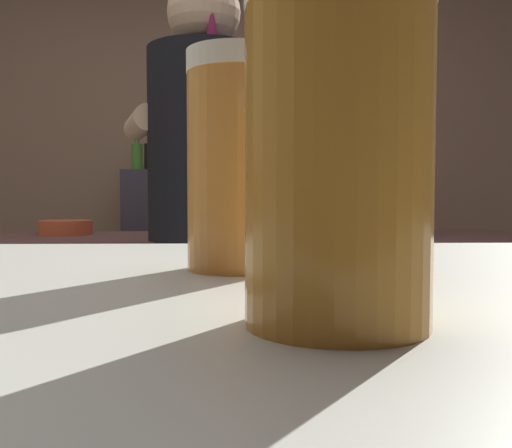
# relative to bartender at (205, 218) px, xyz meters

# --- Properties ---
(wall_back) EXTENTS (5.20, 0.10, 2.70)m
(wall_back) POSITION_rel_bartender_xyz_m (-0.14, 1.90, 0.34)
(wall_back) COLOR #9B785C
(wall_back) RESTS_ON ground
(prep_counter) EXTENTS (2.10, 0.60, 0.92)m
(prep_counter) POSITION_rel_bartender_xyz_m (0.21, 0.46, -0.55)
(prep_counter) COLOR brown
(prep_counter) RESTS_ON ground
(back_shelf) EXTENTS (0.86, 0.36, 1.22)m
(back_shelf) POSITION_rel_bartender_xyz_m (-0.13, 1.62, -0.40)
(back_shelf) COLOR #3D3742
(back_shelf) RESTS_ON ground
(bartender) EXTENTS (0.49, 0.55, 1.73)m
(bartender) POSITION_rel_bartender_xyz_m (0.00, 0.00, 0.00)
(bartender) COLOR #29262E
(bartender) RESTS_ON ground
(knife_block) EXTENTS (0.10, 0.08, 0.28)m
(knife_block) POSITION_rel_bartender_xyz_m (0.75, 0.46, 0.02)
(knife_block) COLOR olive
(knife_block) RESTS_ON prep_counter
(mixing_bowl) EXTENTS (0.21, 0.21, 0.06)m
(mixing_bowl) POSITION_rel_bartender_xyz_m (-0.59, 0.54, -0.06)
(mixing_bowl) COLOR #C5512D
(mixing_bowl) RESTS_ON prep_counter
(chefs_knife) EXTENTS (0.24, 0.06, 0.01)m
(chefs_knife) POSITION_rel_bartender_xyz_m (0.28, 0.41, -0.08)
(chefs_knife) COLOR silver
(chefs_knife) RESTS_ON prep_counter
(pint_glass_near) EXTENTS (0.08, 0.08, 0.14)m
(pint_glass_near) POSITION_rel_bartender_xyz_m (0.14, -1.47, 0.09)
(pint_glass_near) COLOR #B57425
(pint_glass_near) RESTS_ON bar_counter
(pint_glass_far) EXTENTS (0.07, 0.07, 0.15)m
(pint_glass_far) POSITION_rel_bartender_xyz_m (0.10, -1.29, 0.09)
(pint_glass_far) COLOR #D08437
(pint_glass_far) RESTS_ON bar_counter
(bottle_olive_oil) EXTENTS (0.08, 0.08, 0.27)m
(bottle_olive_oil) POSITION_rel_bartender_xyz_m (-0.05, 1.54, 0.32)
(bottle_olive_oil) COLOR #345897
(bottle_olive_oil) RESTS_ON back_shelf
(bottle_hot_sauce) EXTENTS (0.06, 0.06, 0.22)m
(bottle_hot_sauce) POSITION_rel_bartender_xyz_m (0.06, 1.71, 0.30)
(bottle_hot_sauce) COLOR #32509D
(bottle_hot_sauce) RESTS_ON back_shelf
(bottle_soy) EXTENTS (0.07, 0.07, 0.24)m
(bottle_soy) POSITION_rel_bartender_xyz_m (-0.43, 1.69, 0.31)
(bottle_soy) COLOR black
(bottle_soy) RESTS_ON back_shelf
(bottle_vinegar) EXTENTS (0.06, 0.06, 0.22)m
(bottle_vinegar) POSITION_rel_bartender_xyz_m (-0.49, 1.56, 0.30)
(bottle_vinegar) COLOR #44872C
(bottle_vinegar) RESTS_ON back_shelf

